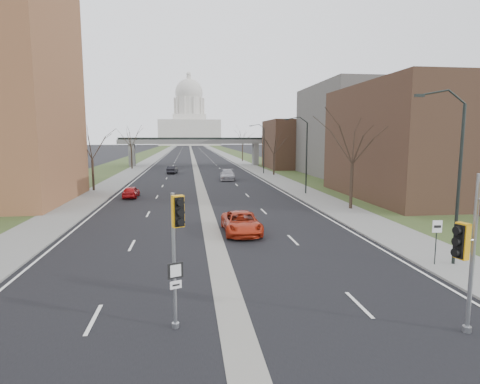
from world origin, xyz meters
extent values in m
plane|color=black|center=(0.00, 0.00, 0.00)|extent=(700.00, 700.00, 0.00)
cube|color=black|center=(0.00, 150.00, 0.01)|extent=(20.00, 600.00, 0.01)
cube|color=gray|center=(0.00, 150.00, 0.00)|extent=(1.20, 600.00, 0.02)
cube|color=gray|center=(12.00, 150.00, 0.06)|extent=(4.00, 600.00, 0.12)
cube|color=gray|center=(-12.00, 150.00, 0.06)|extent=(4.00, 600.00, 0.12)
cube|color=#31411E|center=(18.00, 150.00, 0.05)|extent=(8.00, 600.00, 0.10)
cube|color=#31411E|center=(-18.00, 150.00, 0.05)|extent=(8.00, 600.00, 0.10)
cube|color=#432F1F|center=(24.00, 28.00, 6.00)|extent=(16.00, 20.00, 12.00)
cube|color=#615F58|center=(28.00, 52.00, 7.50)|extent=(18.00, 22.00, 15.00)
cube|color=#432F1F|center=(22.00, 70.00, 5.00)|extent=(14.00, 14.00, 10.00)
cube|color=slate|center=(-14.00, 80.00, 2.50)|extent=(1.20, 2.50, 5.00)
cube|color=slate|center=(14.00, 80.00, 2.50)|extent=(1.20, 2.50, 5.00)
cube|color=slate|center=(0.00, 80.00, 5.50)|extent=(34.00, 3.00, 1.00)
cube|color=black|center=(0.00, 80.00, 6.20)|extent=(34.00, 0.15, 0.50)
cube|color=silver|center=(0.00, 320.00, 10.00)|extent=(48.00, 42.00, 20.00)
cube|color=silver|center=(0.00, 320.00, 22.00)|extent=(26.00, 26.00, 5.00)
cylinder|color=silver|center=(0.00, 320.00, 31.00)|extent=(22.00, 22.00, 14.00)
sphere|color=silver|center=(0.00, 320.00, 42.00)|extent=(22.00, 22.00, 22.00)
cylinder|color=silver|center=(0.00, 320.00, 53.50)|extent=(3.60, 3.60, 4.50)
cylinder|color=black|center=(11.80, 6.00, 4.12)|extent=(0.16, 0.16, 8.00)
cube|color=black|center=(9.50, 6.00, 8.47)|extent=(0.45, 0.18, 0.14)
cylinder|color=black|center=(11.80, 32.00, 4.12)|extent=(0.16, 0.16, 8.00)
cube|color=black|center=(9.50, 32.00, 8.47)|extent=(0.45, 0.18, 0.14)
cylinder|color=black|center=(11.80, 58.00, 4.12)|extent=(0.16, 0.16, 8.00)
cube|color=black|center=(9.50, 58.00, 8.47)|extent=(0.45, 0.18, 0.14)
cylinder|color=#382B21|center=(-13.00, 38.00, 2.00)|extent=(0.28, 0.28, 3.75)
cylinder|color=#382B21|center=(-13.00, 72.00, 2.25)|extent=(0.28, 0.28, 4.25)
cylinder|color=#382B21|center=(13.00, 22.00, 2.12)|extent=(0.28, 0.28, 4.00)
cylinder|color=#382B21|center=(13.00, 55.00, 1.87)|extent=(0.28, 0.28, 3.50)
cylinder|color=#382B21|center=(13.00, 95.00, 2.25)|extent=(0.28, 0.28, 4.25)
cylinder|color=gray|center=(-2.06, 1.02, 2.35)|extent=(0.13, 0.13, 4.70)
cylinder|color=gray|center=(-2.06, 1.02, 0.09)|extent=(0.25, 0.25, 0.18)
cube|color=orange|center=(-1.88, 0.60, 4.15)|extent=(0.49, 0.48, 1.04)
cube|color=black|center=(-2.06, 1.02, 2.08)|extent=(0.51, 0.25, 0.54)
cube|color=silver|center=(-2.06, 1.02, 1.58)|extent=(0.39, 0.19, 0.27)
cylinder|color=gray|center=(7.69, -0.55, 2.68)|extent=(0.14, 0.14, 5.37)
cylinder|color=gray|center=(7.69, -0.55, 0.10)|extent=(0.29, 0.29, 0.21)
cube|color=orange|center=(7.18, -0.66, 3.20)|extent=(0.50, 0.51, 1.19)
cylinder|color=black|center=(10.79, 6.01, 1.10)|extent=(0.05, 0.05, 1.96)
cube|color=silver|center=(10.79, 6.01, 2.08)|extent=(0.49, 0.07, 0.62)
imported|color=red|center=(-7.76, 32.03, 0.64)|extent=(1.61, 3.79, 1.28)
imported|color=black|center=(-4.39, 61.01, 0.70)|extent=(1.98, 4.39, 1.40)
imported|color=#B12A12|center=(2.00, 14.37, 0.72)|extent=(2.46, 5.24, 1.45)
imported|color=#9B9AA1|center=(4.43, 48.89, 0.78)|extent=(2.67, 5.58, 1.57)
camera|label=1|loc=(-1.53, -12.20, 6.51)|focal=30.00mm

